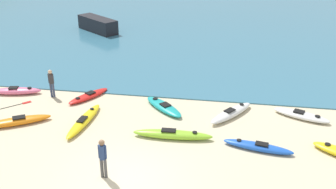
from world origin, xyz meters
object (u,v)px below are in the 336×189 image
object	(u,v)px
kayak_on_sand_0	(84,121)
kayak_on_sand_9	(301,115)
kayak_on_sand_6	(89,96)
person_near_waterline	(51,82)
kayak_on_sand_4	(173,134)
moored_boat_0	(98,24)
loose_paddle	(4,108)
kayak_on_sand_3	(258,147)
kayak_on_sand_7	(16,91)
person_near_foreground	(103,156)
kayak_on_sand_5	(16,121)
kayak_on_sand_1	(231,113)
kayak_on_sand_2	(164,107)

from	to	relation	value
kayak_on_sand_0	kayak_on_sand_9	xyz separation A→B (m)	(10.21, 2.23, 0.01)
kayak_on_sand_6	person_near_waterline	distance (m)	2.11
kayak_on_sand_4	moored_boat_0	size ratio (longest dim) A/B	0.86
kayak_on_sand_9	loose_paddle	bearing A→B (deg)	-174.66
kayak_on_sand_3	kayak_on_sand_7	xyz separation A→B (m)	(-12.89, 3.67, 0.03)
person_near_foreground	person_near_waterline	size ratio (longest dim) A/B	1.03
kayak_on_sand_4	kayak_on_sand_9	xyz separation A→B (m)	(5.87, 2.90, -0.03)
kayak_on_sand_4	kayak_on_sand_5	distance (m)	7.45
person_near_foreground	moored_boat_0	distance (m)	20.93
kayak_on_sand_0	kayak_on_sand_1	bearing A→B (deg)	15.27
kayak_on_sand_7	kayak_on_sand_9	bearing A→B (deg)	-1.55
kayak_on_sand_2	loose_paddle	world-z (taller)	kayak_on_sand_2
kayak_on_sand_4	loose_paddle	world-z (taller)	kayak_on_sand_4
kayak_on_sand_2	kayak_on_sand_9	distance (m)	6.75
kayak_on_sand_5	moored_boat_0	distance (m)	16.56
kayak_on_sand_7	kayak_on_sand_3	bearing A→B (deg)	-15.87
kayak_on_sand_1	loose_paddle	size ratio (longest dim) A/B	1.35
kayak_on_sand_5	moored_boat_0	world-z (taller)	moored_boat_0
kayak_on_sand_0	kayak_on_sand_2	bearing A→B (deg)	31.05
kayak_on_sand_4	kayak_on_sand_9	bearing A→B (deg)	26.28
kayak_on_sand_6	person_near_foreground	xyz separation A→B (m)	(3.03, -6.70, 0.80)
kayak_on_sand_6	person_near_waterline	bearing A→B (deg)	-174.58
kayak_on_sand_4	kayak_on_sand_9	distance (m)	6.55
kayak_on_sand_0	kayak_on_sand_6	xyz separation A→B (m)	(-0.78, 2.78, -0.02)
kayak_on_sand_9	kayak_on_sand_6	bearing A→B (deg)	177.15
kayak_on_sand_5	kayak_on_sand_1	bearing A→B (deg)	14.15
kayak_on_sand_1	kayak_on_sand_9	distance (m)	3.38
kayak_on_sand_0	moored_boat_0	distance (m)	16.51
kayak_on_sand_2	kayak_on_sand_3	xyz separation A→B (m)	(4.55, -3.11, -0.00)
kayak_on_sand_2	moored_boat_0	world-z (taller)	moored_boat_0
kayak_on_sand_5	kayak_on_sand_7	bearing A→B (deg)	118.40
kayak_on_sand_5	kayak_on_sand_9	bearing A→B (deg)	12.17
kayak_on_sand_9	kayak_on_sand_7	bearing A→B (deg)	178.45
kayak_on_sand_0	person_near_waterline	bearing A→B (deg)	136.49
kayak_on_sand_4	person_near_foreground	xyz separation A→B (m)	(-2.09, -3.25, 0.74)
person_near_foreground	moored_boat_0	world-z (taller)	person_near_foreground
kayak_on_sand_7	kayak_on_sand_2	bearing A→B (deg)	-3.82
kayak_on_sand_0	kayak_on_sand_1	xyz separation A→B (m)	(6.85, 1.87, 0.03)
person_near_waterline	kayak_on_sand_9	bearing A→B (deg)	-1.60
kayak_on_sand_0	loose_paddle	size ratio (longest dim) A/B	1.69
kayak_on_sand_5	person_near_foreground	distance (m)	6.33
kayak_on_sand_0	person_near_foreground	distance (m)	4.58
kayak_on_sand_0	kayak_on_sand_5	size ratio (longest dim) A/B	1.15
kayak_on_sand_1	kayak_on_sand_6	bearing A→B (deg)	173.21
kayak_on_sand_1	kayak_on_sand_2	xyz separation A→B (m)	(-3.39, 0.21, -0.03)
person_near_foreground	kayak_on_sand_3	bearing A→B (deg)	26.66
kayak_on_sand_5	kayak_on_sand_7	world-z (taller)	kayak_on_sand_7
kayak_on_sand_4	kayak_on_sand_0	bearing A→B (deg)	171.23
kayak_on_sand_1	kayak_on_sand_5	distance (m)	10.27
kayak_on_sand_5	loose_paddle	world-z (taller)	kayak_on_sand_5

